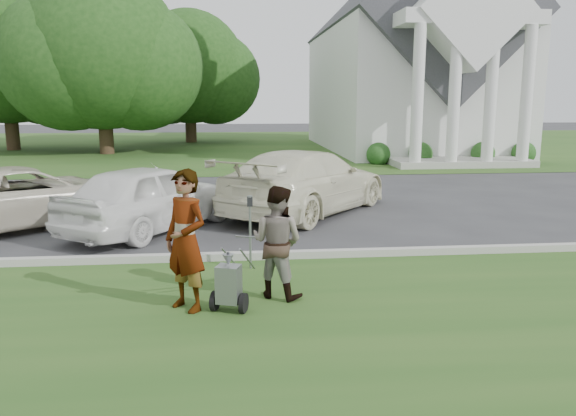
{
  "coord_description": "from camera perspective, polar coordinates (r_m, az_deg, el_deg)",
  "views": [
    {
      "loc": [
        -1.18,
        -9.52,
        2.93
      ],
      "look_at": [
        -0.24,
        0.0,
        1.08
      ],
      "focal_mm": 35.0,
      "sensor_mm": 36.0,
      "label": 1
    }
  ],
  "objects": [
    {
      "name": "ground",
      "position": [
        10.03,
        1.35,
        -6.03
      ],
      "size": [
        120.0,
        120.0,
        0.0
      ],
      "primitive_type": "plane",
      "color": "#333335",
      "rests_on": "ground"
    },
    {
      "name": "grass_strip",
      "position": [
        7.24,
        4.31,
        -12.91
      ],
      "size": [
        80.0,
        7.0,
        0.01
      ],
      "primitive_type": "cube",
      "color": "#264D1A",
      "rests_on": "ground"
    },
    {
      "name": "church_lawn",
      "position": [
        36.65,
        -3.83,
        6.37
      ],
      "size": [
        80.0,
        30.0,
        0.01
      ],
      "primitive_type": "cube",
      "color": "#264D1A",
      "rests_on": "ground"
    },
    {
      "name": "curb",
      "position": [
        10.53,
        0.98,
        -4.77
      ],
      "size": [
        80.0,
        0.18,
        0.15
      ],
      "primitive_type": "cube",
      "color": "#9E9E93",
      "rests_on": "ground"
    },
    {
      "name": "church",
      "position": [
        34.31,
        12.08,
        15.77
      ],
      "size": [
        9.19,
        19.0,
        24.1
      ],
      "color": "white",
      "rests_on": "ground"
    },
    {
      "name": "tree_left",
      "position": [
        32.31,
        -18.45,
        14.3
      ],
      "size": [
        10.63,
        8.4,
        9.71
      ],
      "color": "#332316",
      "rests_on": "ground"
    },
    {
      "name": "tree_far",
      "position": [
        36.92,
        -26.86,
        14.12
      ],
      "size": [
        11.64,
        9.2,
        10.73
      ],
      "color": "#332316",
      "rests_on": "ground"
    },
    {
      "name": "tree_back",
      "position": [
        39.65,
        -10.03,
        13.41
      ],
      "size": [
        9.61,
        7.6,
        8.89
      ],
      "color": "#332316",
      "rests_on": "ground"
    },
    {
      "name": "striping_cart",
      "position": [
        7.93,
        -6.01,
        -7.8
      ],
      "size": [
        0.69,
        1.05,
        0.91
      ],
      "rotation": [
        0.0,
        0.0,
        -0.32
      ],
      "color": "black",
      "rests_on": "ground"
    },
    {
      "name": "person_left",
      "position": [
        7.92,
        -10.33,
        -3.38
      ],
      "size": [
        0.86,
        0.84,
        1.99
      ],
      "primitive_type": "imported",
      "rotation": [
        0.0,
        0.0,
        -0.75
      ],
      "color": "#999999",
      "rests_on": "ground"
    },
    {
      "name": "person_right",
      "position": [
        8.34,
        -1.13,
        -3.55
      ],
      "size": [
        1.03,
        0.97,
        1.68
      ],
      "primitive_type": "imported",
      "rotation": [
        0.0,
        0.0,
        2.58
      ],
      "color": "#999999",
      "rests_on": "ground"
    },
    {
      "name": "parking_meter_near",
      "position": [
        9.73,
        -3.88,
        -1.56
      ],
      "size": [
        0.09,
        0.09,
        1.31
      ],
      "color": "gray",
      "rests_on": "ground"
    },
    {
      "name": "car_a",
      "position": [
        14.51,
        -25.12,
        1.1
      ],
      "size": [
        5.39,
        5.05,
        1.41
      ],
      "primitive_type": "imported",
      "rotation": [
        0.0,
        0.0,
        2.27
      ],
      "color": "beige",
      "rests_on": "ground"
    },
    {
      "name": "car_b",
      "position": [
        13.0,
        -13.77,
        1.09
      ],
      "size": [
        4.07,
        4.78,
        1.55
      ],
      "primitive_type": "imported",
      "rotation": [
        0.0,
        0.0,
        2.54
      ],
      "color": "white",
      "rests_on": "ground"
    },
    {
      "name": "car_c",
      "position": [
        14.59,
        1.89,
        2.69
      ],
      "size": [
        5.38,
        5.96,
        1.67
      ],
      "primitive_type": "imported",
      "rotation": [
        0.0,
        0.0,
        2.48
      ],
      "color": "#EAE7C7",
      "rests_on": "ground"
    }
  ]
}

